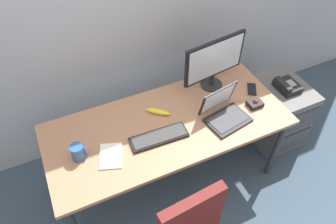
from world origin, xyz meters
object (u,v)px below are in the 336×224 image
Objects in this scene: file_cabinet at (276,113)px; cell_phone at (252,89)px; keyboard at (159,137)px; laptop at (224,112)px; monitor_main at (214,61)px; banana at (158,112)px; desk_phone at (287,86)px; trackball_mouse at (255,103)px; paper_notepad at (111,156)px; coffee_mug at (78,152)px.

cell_phone is at bearing 175.67° from file_cabinet.
laptop is (0.52, -0.01, 0.04)m from keyboard.
banana is at bearing -167.87° from monitor_main.
file_cabinet is at bearing 5.66° from keyboard.
desk_phone is 1.05× the size of banana.
cell_phone is at bearing -5.15° from banana.
cell_phone is at bearing 61.50° from trackball_mouse.
file_cabinet is 0.92m from monitor_main.
file_cabinet is at bearing -18.84° from monitor_main.
cell_phone is (-0.35, 0.03, 0.41)m from file_cabinet.
cell_phone is (0.09, 0.16, -0.02)m from trackball_mouse.
trackball_mouse is at bearing -0.21° from paper_notepad.
monitor_main is at bearing 73.71° from laptop.
trackball_mouse reaches higher than banana.
coffee_mug is (-1.77, -0.03, 0.11)m from desk_phone.
cell_phone is (-0.34, 0.04, 0.06)m from desk_phone.
trackball_mouse is 1.35m from coffee_mug.
keyboard is 2.93× the size of cell_phone.
keyboard is at bearing -138.48° from cell_phone.
laptop is 3.21× the size of trackball_mouse.
banana is at bearing 174.25° from desk_phone.
laptop is at bearing -106.29° from monitor_main.
cell_phone is (1.43, 0.08, -0.05)m from coffee_mug.
desk_phone is at bearing 15.45° from trackball_mouse.
laptop is (-0.72, -0.14, 0.46)m from file_cabinet.
monitor_main is 0.59m from banana.
coffee_mug reaches higher than desk_phone.
keyboard reaches higher than desk_phone.
laptop reaches higher than cell_phone.
keyboard is 0.90m from cell_phone.
laptop is 0.49m from banana.
banana is (-1.15, 0.10, 0.42)m from file_cabinet.
paper_notepad is 0.50m from banana.
monitor_main is at bearing 12.13° from banana.
trackball_mouse is 0.75m from banana.
paper_notepad is 1.09× the size of banana.
file_cabinet is 1.15× the size of monitor_main.
monitor_main reaches higher than banana.
trackball_mouse is at bearing -18.25° from banana.
file_cabinet is 3.01× the size of paper_notepad.
file_cabinet is at bearing 27.63° from cell_phone.
desk_phone is 1.82× the size of trackball_mouse.
paper_notepad is (-0.87, 0.01, -0.05)m from laptop.
monitor_main reaches higher than keyboard.
laptop reaches higher than trackball_mouse.
trackball_mouse reaches higher than paper_notepad.
paper_notepad is 1.25m from cell_phone.
monitor_main is 4.70× the size of coffee_mug.
banana is (-0.80, 0.07, 0.02)m from cell_phone.
desk_phone is 0.37× the size of monitor_main.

